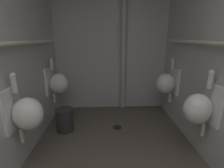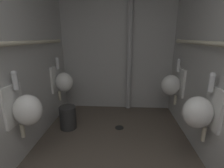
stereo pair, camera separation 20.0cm
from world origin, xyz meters
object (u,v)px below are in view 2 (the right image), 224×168
waste_bin (68,117)px  urinal_right_far (172,84)px  urinal_left_mid (26,109)px  standpipe_back_wall (130,44)px  urinal_left_far (63,82)px  urinal_right_mid (200,111)px  floor_drain (119,128)px

waste_bin → urinal_right_far: bearing=10.2°
urinal_left_mid → urinal_right_far: 2.11m
urinal_left_mid → standpipe_back_wall: 2.03m
urinal_left_far → standpipe_back_wall: 1.36m
urinal_right_far → waste_bin: urinal_right_far is taller
urinal_left_far → urinal_right_mid: size_ratio=1.00×
urinal_left_mid → urinal_right_mid: same height
urinal_left_far → floor_drain: size_ratio=5.39×
urinal_right_mid → urinal_right_far: 1.00m
urinal_right_mid → waste_bin: size_ratio=2.10×
urinal_left_mid → waste_bin: (0.17, 0.76, -0.49)m
urinal_right_mid → urinal_left_far: bearing=149.6°
urinal_right_far → standpipe_back_wall: bearing=143.8°
urinal_right_mid → urinal_right_far: bearing=90.0°
urinal_left_mid → urinal_right_mid: 1.82m
urinal_right_far → urinal_right_mid: bearing=-90.0°
urinal_right_far → urinal_left_far: bearing=178.0°
urinal_left_mid → floor_drain: urinal_left_mid is taller
urinal_right_mid → standpipe_back_wall: 1.76m
urinal_right_far → floor_drain: bearing=-163.4°
urinal_left_mid → standpipe_back_wall: standpipe_back_wall is taller
urinal_left_mid → urinal_right_far: same height
floor_drain → waste_bin: size_ratio=0.39×
urinal_right_mid → floor_drain: (-0.84, 0.75, -0.67)m
urinal_left_mid → urinal_left_far: 1.12m
urinal_right_mid → floor_drain: bearing=137.9°
urinal_right_mid → urinal_right_far: size_ratio=1.00×
standpipe_back_wall → urinal_right_mid: bearing=-65.6°
urinal_left_mid → urinal_right_far: bearing=30.3°
standpipe_back_wall → urinal_right_far: bearing=-36.2°
floor_drain → urinal_left_mid: bearing=-140.4°
standpipe_back_wall → floor_drain: standpipe_back_wall is taller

